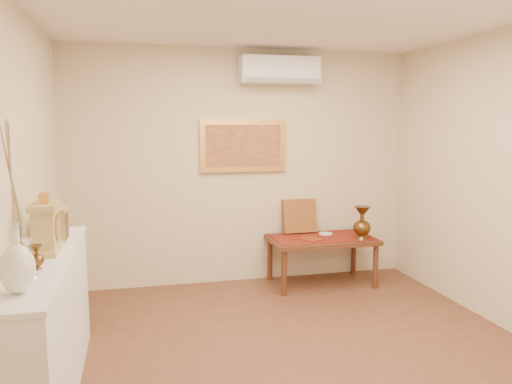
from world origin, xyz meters
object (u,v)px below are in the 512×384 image
object	(u,v)px
brass_urn_tall	(362,219)
mantel_clock	(46,227)
low_table	(322,243)
display_ledge	(47,329)
wooden_chest	(56,224)
white_vase	(13,204)

from	to	relation	value
brass_urn_tall	mantel_clock	bearing A→B (deg)	-153.45
brass_urn_tall	low_table	world-z (taller)	brass_urn_tall
display_ledge	low_table	size ratio (longest dim) A/B	1.68
display_ledge	mantel_clock	distance (m)	0.68
brass_urn_tall	display_ledge	xyz separation A→B (m)	(-3.07, -1.67, -0.29)
display_ledge	low_table	xyz separation A→B (m)	(2.67, 1.88, -0.01)
brass_urn_tall	wooden_chest	distance (m)	3.29
display_ledge	wooden_chest	xyz separation A→B (m)	(0.02, 0.51, 0.61)
brass_urn_tall	display_ledge	world-z (taller)	brass_urn_tall
wooden_chest	mantel_clock	bearing A→B (deg)	-91.23
brass_urn_tall	mantel_clock	distance (m)	3.45
mantel_clock	low_table	xyz separation A→B (m)	(2.66, 1.74, -0.67)
display_ledge	wooden_chest	distance (m)	0.80
brass_urn_tall	display_ledge	distance (m)	3.51
white_vase	display_ledge	xyz separation A→B (m)	(-0.00, 0.71, -0.96)
brass_urn_tall	low_table	xyz separation A→B (m)	(-0.40, 0.21, -0.30)
mantel_clock	low_table	bearing A→B (deg)	33.09
wooden_chest	low_table	distance (m)	3.05
white_vase	brass_urn_tall	xyz separation A→B (m)	(3.07, 2.38, -0.66)
brass_urn_tall	low_table	bearing A→B (deg)	152.83
low_table	wooden_chest	bearing A→B (deg)	-152.78
white_vase	low_table	bearing A→B (deg)	44.07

